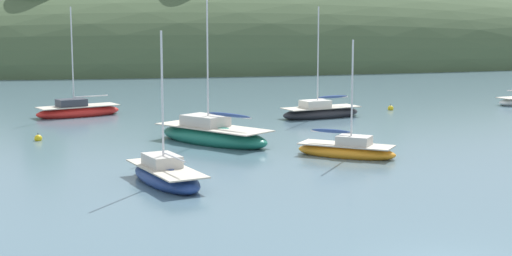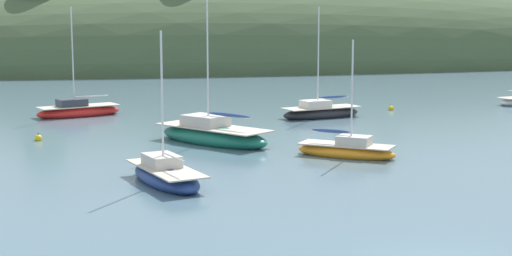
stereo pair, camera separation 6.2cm
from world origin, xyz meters
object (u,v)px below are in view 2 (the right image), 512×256
sailboat_black_sloop (78,111)px  sailboat_blue_center (347,150)px  sailboat_navy_dinghy (321,112)px  sailboat_white_near (166,175)px  mooring_buoy_outer (391,108)px  mooring_buoy_inner (38,138)px  sailboat_orange_cutter (213,135)px

sailboat_black_sloop → sailboat_blue_center: size_ratio=1.31×
sailboat_navy_dinghy → sailboat_blue_center: (-4.06, -14.54, -0.05)m
sailboat_white_near → sailboat_blue_center: 10.50m
sailboat_white_near → mooring_buoy_outer: 29.31m
sailboat_white_near → mooring_buoy_inner: size_ratio=12.30×
sailboat_black_sloop → sailboat_navy_dinghy: bearing=-18.1°
sailboat_orange_cutter → mooring_buoy_inner: 10.08m
sailboat_white_near → sailboat_blue_center: (9.81, 3.72, -0.02)m
sailboat_navy_dinghy → mooring_buoy_inner: size_ratio=14.78×
sailboat_orange_cutter → mooring_buoy_outer: bearing=34.3°
sailboat_blue_center → mooring_buoy_outer: (10.76, 17.15, -0.21)m
sailboat_orange_cutter → sailboat_blue_center: 8.21m
sailboat_navy_dinghy → mooring_buoy_outer: size_ratio=14.78×
mooring_buoy_inner → sailboat_white_near: bearing=-68.1°
sailboat_white_near → mooring_buoy_outer: (20.57, 20.88, -0.23)m
sailboat_orange_cutter → sailboat_navy_dinghy: bearing=41.5°
sailboat_navy_dinghy → mooring_buoy_outer: 7.20m
sailboat_white_near → sailboat_blue_center: size_ratio=1.09×
sailboat_black_sloop → mooring_buoy_outer: sailboat_black_sloop is taller
mooring_buoy_outer → mooring_buoy_inner: same height
sailboat_black_sloop → sailboat_white_near: sailboat_black_sloop is taller
sailboat_white_near → sailboat_blue_center: sailboat_white_near is taller
mooring_buoy_inner → sailboat_black_sloop: bearing=75.8°
sailboat_black_sloop → sailboat_orange_cutter: size_ratio=0.80×
mooring_buoy_outer → mooring_buoy_inner: bearing=-163.4°
sailboat_navy_dinghy → mooring_buoy_inner: bearing=-165.1°
sailboat_black_sloop → sailboat_navy_dinghy: 17.37m
sailboat_blue_center → sailboat_orange_cutter: bearing=133.5°
sailboat_black_sloop → mooring_buoy_inner: bearing=-104.2°
sailboat_navy_dinghy → sailboat_white_near: (-13.87, -18.26, -0.03)m
sailboat_black_sloop → mooring_buoy_outer: 23.38m
sailboat_black_sloop → sailboat_white_near: (2.64, -23.67, -0.03)m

